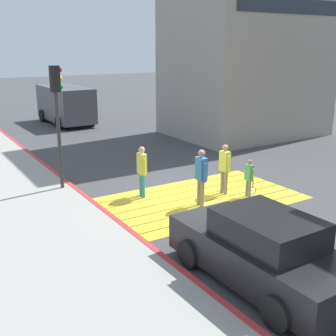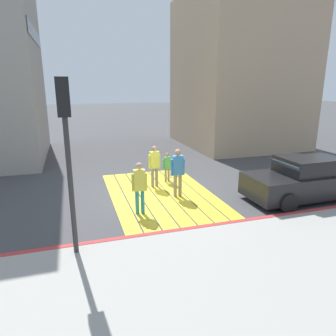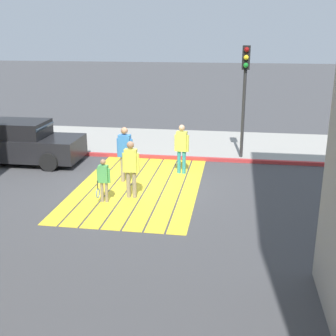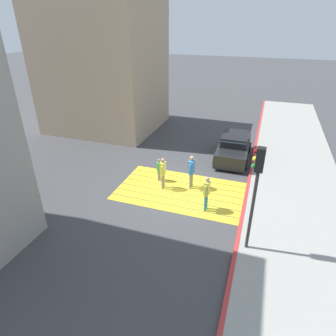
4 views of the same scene
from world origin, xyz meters
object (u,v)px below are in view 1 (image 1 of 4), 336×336
pedestrian_adult_side (201,174)px  car_parked_near_curb (262,251)px  pedestrian_adult_trailing (142,168)px  van_down_street (65,104)px  pedestrian_adult_lead (225,166)px  pedestrian_child_with_racket (249,176)px  traffic_light_corner (57,103)px

pedestrian_adult_side → car_parked_near_curb: bearing=-110.1°
pedestrian_adult_trailing → van_down_street: bearing=80.3°
pedestrian_adult_lead → pedestrian_child_with_racket: pedestrian_adult_lead is taller
van_down_street → pedestrian_adult_lead: size_ratio=3.05×
pedestrian_adult_lead → pedestrian_adult_side: size_ratio=0.94×
pedestrian_adult_trailing → pedestrian_child_with_racket: size_ratio=1.33×
traffic_light_corner → pedestrian_adult_trailing: traffic_light_corner is taller
pedestrian_adult_side → pedestrian_child_with_racket: 1.87m
car_parked_near_curb → van_down_street: 21.03m
car_parked_near_curb → van_down_street: size_ratio=0.83×
traffic_light_corner → pedestrian_adult_lead: (4.52, -3.21, -2.04)m
car_parked_near_curb → pedestrian_adult_side: (1.59, 4.33, 0.33)m
traffic_light_corner → pedestrian_child_with_racket: size_ratio=3.28×
car_parked_near_curb → traffic_light_corner: traffic_light_corner is taller
car_parked_near_curb → pedestrian_adult_trailing: pedestrian_adult_trailing is taller
pedestrian_adult_side → pedestrian_adult_lead: bearing=21.2°
car_parked_near_curb → pedestrian_adult_lead: size_ratio=2.52×
van_down_street → pedestrian_adult_lead: 15.96m
car_parked_near_curb → traffic_light_corner: size_ratio=1.02×
pedestrian_adult_trailing → pedestrian_child_with_racket: (2.99, -1.86, -0.28)m
van_down_street → pedestrian_adult_lead: (-0.02, -15.96, -0.28)m
car_parked_near_curb → pedestrian_child_with_racket: 5.38m
car_parked_near_curb → pedestrian_adult_lead: (2.94, 4.85, 0.26)m
pedestrian_adult_lead → pedestrian_adult_side: pedestrian_adult_side is taller
pedestrian_adult_trailing → pedestrian_child_with_racket: pedestrian_adult_trailing is taller
car_parked_near_curb → pedestrian_adult_side: size_ratio=2.37×
pedestrian_adult_lead → traffic_light_corner: bearing=144.6°
traffic_light_corner → pedestrian_adult_side: bearing=-49.7°
pedestrian_child_with_racket → traffic_light_corner: bearing=142.0°
car_parked_near_curb → pedestrian_child_with_racket: size_ratio=3.35×
van_down_street → pedestrian_child_with_racket: size_ratio=4.06×
car_parked_near_curb → van_down_street: bearing=81.9°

